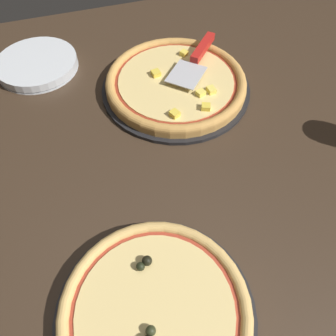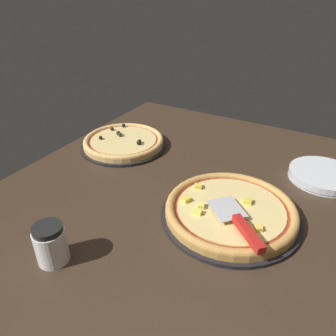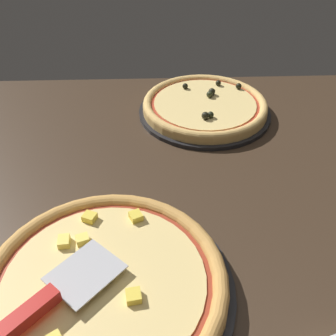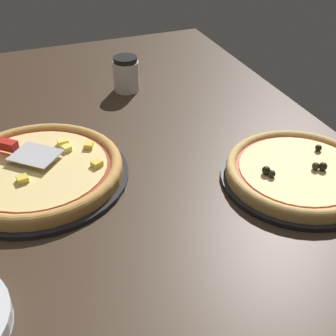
{
  "view_description": "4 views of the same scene",
  "coord_description": "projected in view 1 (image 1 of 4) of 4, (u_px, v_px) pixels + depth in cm",
  "views": [
    {
      "loc": [
        27.42,
        50.67,
        58.27
      ],
      "look_at": [
        15.59,
        13.02,
        3.0
      ],
      "focal_mm": 35.0,
      "sensor_mm": 36.0,
      "label": 1
    },
    {
      "loc": [
        -65.77,
        -33.42,
        58.57
      ],
      "look_at": [
        15.59,
        13.02,
        3.0
      ],
      "focal_mm": 35.0,
      "sensor_mm": 36.0,
      "label": 2
    },
    {
      "loc": [
        13.22,
        -47.73,
        51.2
      ],
      "look_at": [
        15.59,
        13.02,
        3.0
      ],
      "focal_mm": 42.0,
      "sensor_mm": 36.0,
      "label": 3
    },
    {
      "loc": [
        91.32,
        -16.28,
        59.02
      ],
      "look_at": [
        15.59,
        13.02,
        3.0
      ],
      "focal_mm": 50.0,
      "sensor_mm": 36.0,
      "label": 4
    }
  ],
  "objects": [
    {
      "name": "plate_stack",
      "position": [
        37.0,
        64.0,
        0.9
      ],
      "size": [
        22.03,
        22.03,
        2.8
      ],
      "color": "silver",
      "rests_on": "ground_plane"
    },
    {
      "name": "pizza_front",
      "position": [
        176.0,
        82.0,
        0.84
      ],
      "size": [
        36.34,
        36.34,
        3.37
      ],
      "color": "#C68E47",
      "rests_on": "pizza_pan_front"
    },
    {
      "name": "pizza_back",
      "position": [
        155.0,
        311.0,
        0.52
      ],
      "size": [
        31.18,
        31.18,
        3.88
      ],
      "color": "#DBAD60",
      "rests_on": "pizza_pan_back"
    },
    {
      "name": "ground_plane",
      "position": [
        212.0,
        124.0,
        0.82
      ],
      "size": [
        149.42,
        119.04,
        3.6
      ],
      "primitive_type": "cube",
      "color": "#38281C"
    },
    {
      "name": "serving_spatula",
      "position": [
        199.0,
        54.0,
        0.87
      ],
      "size": [
        18.78,
        19.71,
        2.0
      ],
      "color": "#B7B7BC",
      "rests_on": "pizza_front"
    },
    {
      "name": "pizza_pan_front",
      "position": [
        176.0,
        88.0,
        0.86
      ],
      "size": [
        38.66,
        38.66,
        1.0
      ],
      "primitive_type": "cylinder",
      "color": "black",
      "rests_on": "ground_plane"
    },
    {
      "name": "pizza_pan_back",
      "position": [
        156.0,
        314.0,
        0.54
      ],
      "size": [
        33.17,
        33.17,
        1.0
      ],
      "primitive_type": "cylinder",
      "color": "black",
      "rests_on": "ground_plane"
    }
  ]
}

